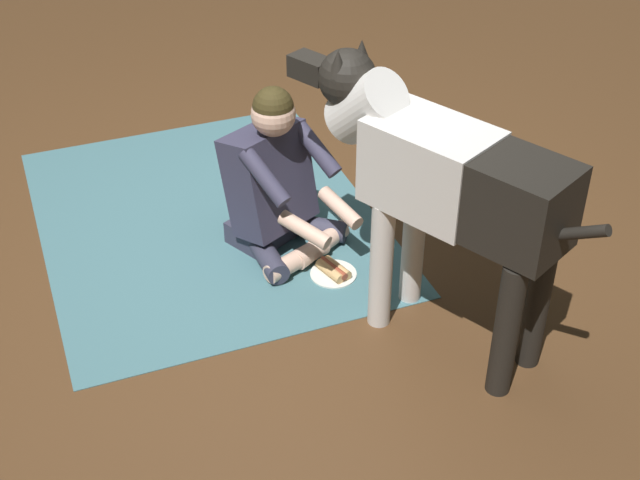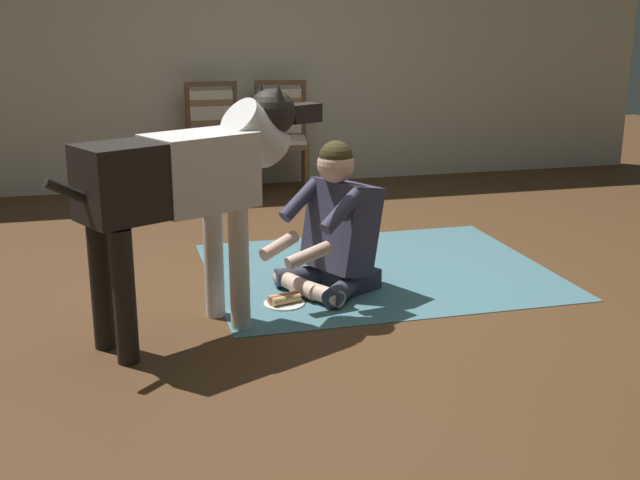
# 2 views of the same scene
# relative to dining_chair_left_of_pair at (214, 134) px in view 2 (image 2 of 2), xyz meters

# --- Properties ---
(ground_plane) EXTENTS (13.72, 13.72, 0.00)m
(ground_plane) POSITION_rel_dining_chair_left_of_pair_xyz_m (0.42, -2.69, -0.54)
(ground_plane) COLOR #50331C
(back_wall) EXTENTS (7.91, 0.10, 2.60)m
(back_wall) POSITION_rel_dining_chair_left_of_pair_xyz_m (0.42, 0.41, 0.76)
(back_wall) COLOR beige
(back_wall) RESTS_ON ground
(area_rug) EXTENTS (2.08, 1.70, 0.01)m
(area_rug) POSITION_rel_dining_chair_left_of_pair_xyz_m (0.68, -2.46, -0.54)
(area_rug) COLOR #446F77
(area_rug) RESTS_ON ground
(dining_chair_left_of_pair) EXTENTS (0.46, 0.47, 0.98)m
(dining_chair_left_of_pair) POSITION_rel_dining_chair_left_of_pair_xyz_m (0.00, 0.00, 0.00)
(dining_chair_left_of_pair) COLOR brown
(dining_chair_left_of_pair) RESTS_ON ground
(dining_chair_right_of_pair) EXTENTS (0.53, 0.53, 0.98)m
(dining_chair_right_of_pair) POSITION_rel_dining_chair_left_of_pair_xyz_m (0.60, -0.00, 0.00)
(dining_chair_right_of_pair) COLOR brown
(dining_chair_right_of_pair) RESTS_ON ground
(person_sitting_on_floor) EXTENTS (0.73, 0.63, 0.87)m
(person_sitting_on_floor) POSITION_rel_dining_chair_left_of_pair_xyz_m (0.33, -2.74, -0.18)
(person_sitting_on_floor) COLOR #373649
(person_sitting_on_floor) RESTS_ON ground
(large_dog) EXTENTS (1.40, 0.79, 1.21)m
(large_dog) POSITION_rel_dining_chair_left_of_pair_xyz_m (-0.52, -3.16, 0.24)
(large_dog) COLOR silver
(large_dog) RESTS_ON ground
(hot_dog_on_plate) EXTENTS (0.23, 0.23, 0.06)m
(hot_dog_on_plate) POSITION_rel_dining_chair_left_of_pair_xyz_m (-0.01, -2.91, -0.52)
(hot_dog_on_plate) COLOR white
(hot_dog_on_plate) RESTS_ON ground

